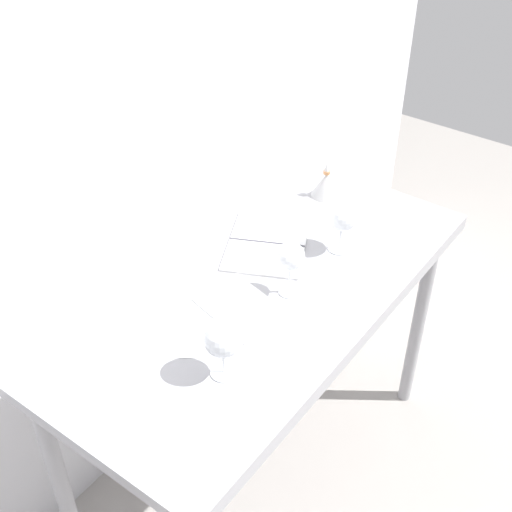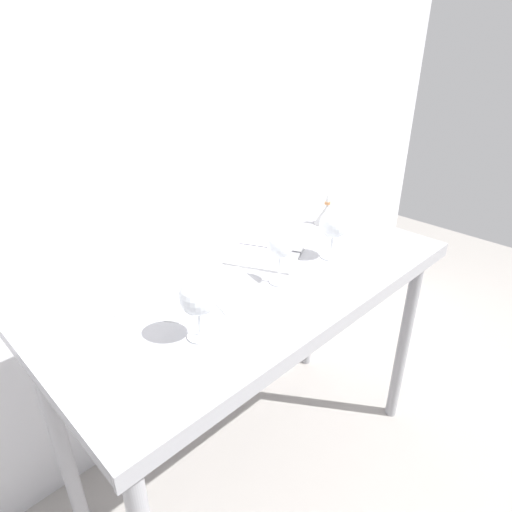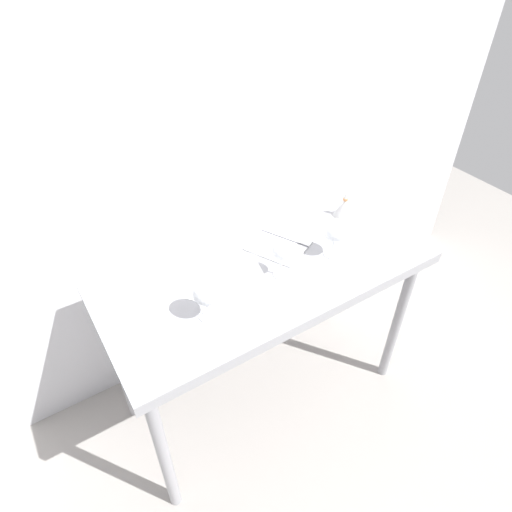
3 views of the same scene
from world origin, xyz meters
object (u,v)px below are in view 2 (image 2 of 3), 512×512
(wine_glass_near_center, at_px, (280,247))
(decanter_funnel, at_px, (327,214))
(tasting_sheet_upper, at_px, (233,289))
(wine_glass_near_left, at_px, (198,299))
(wine_glass_near_right, at_px, (333,225))
(tasting_sheet_lower, at_px, (146,303))
(open_notebook, at_px, (269,249))

(wine_glass_near_center, relative_size, decanter_funnel, 1.30)
(wine_glass_near_center, bearing_deg, decanter_funnel, 20.76)
(decanter_funnel, bearing_deg, tasting_sheet_upper, -169.39)
(tasting_sheet_upper, distance_m, decanter_funnel, 0.65)
(wine_glass_near_left, relative_size, wine_glass_near_center, 1.00)
(wine_glass_near_right, xyz_separation_m, tasting_sheet_upper, (-0.40, 0.08, -0.12))
(wine_glass_near_center, bearing_deg, wine_glass_near_left, -173.03)
(tasting_sheet_upper, relative_size, tasting_sheet_lower, 0.96)
(tasting_sheet_lower, bearing_deg, wine_glass_near_right, -53.95)
(wine_glass_near_center, distance_m, open_notebook, 0.27)
(wine_glass_near_right, relative_size, open_notebook, 0.45)
(tasting_sheet_upper, bearing_deg, tasting_sheet_lower, 165.48)
(wine_glass_near_left, distance_m, tasting_sheet_upper, 0.27)
(tasting_sheet_lower, bearing_deg, open_notebook, -37.26)
(open_notebook, xyz_separation_m, tasting_sheet_lower, (-0.52, 0.01, -0.00))
(wine_glass_near_left, bearing_deg, open_notebook, 24.41)
(wine_glass_near_left, relative_size, tasting_sheet_upper, 0.70)
(wine_glass_near_left, height_order, wine_glass_near_center, same)
(open_notebook, distance_m, tasting_sheet_upper, 0.31)
(tasting_sheet_lower, xyz_separation_m, decanter_funnel, (0.88, -0.00, 0.04))
(wine_glass_near_left, distance_m, wine_glass_near_right, 0.62)
(wine_glass_near_left, xyz_separation_m, decanter_funnel, (0.86, 0.23, -0.07))
(wine_glass_near_left, relative_size, open_notebook, 0.44)
(open_notebook, height_order, decanter_funnel, decanter_funnel)
(open_notebook, xyz_separation_m, decanter_funnel, (0.35, 0.00, 0.04))
(wine_glass_near_left, height_order, decanter_funnel, wine_glass_near_left)
(wine_glass_near_left, distance_m, decanter_funnel, 0.89)
(wine_glass_near_center, height_order, tasting_sheet_lower, wine_glass_near_center)
(wine_glass_near_left, bearing_deg, wine_glass_near_center, 6.97)
(wine_glass_near_left, relative_size, tasting_sheet_lower, 0.67)
(wine_glass_near_center, relative_size, tasting_sheet_lower, 0.68)
(tasting_sheet_lower, bearing_deg, decanter_funnel, -36.61)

